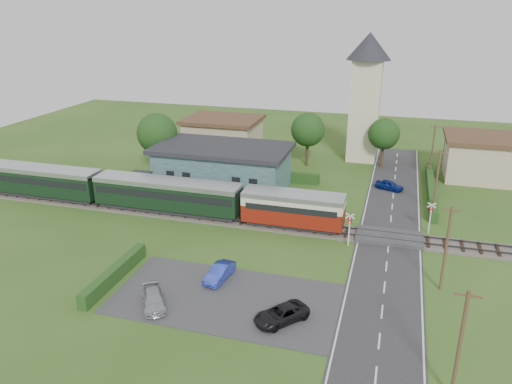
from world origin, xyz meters
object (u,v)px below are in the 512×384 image
(crossing_signal_far, at_px, (431,214))
(car_park_blue, at_px, (220,272))
(train, at_px, (140,191))
(crossing_signal_near, at_px, (350,225))
(church_tower, at_px, (366,88))
(car_on_road, at_px, (389,185))
(car_park_silver, at_px, (154,299))
(house_west, at_px, (223,136))
(pedestrian_near, at_px, (251,202))
(equipment_hut, at_px, (140,184))
(station_building, at_px, (223,167))
(car_park_dark, at_px, (281,314))
(pedestrian_far, at_px, (138,190))
(house_east, at_px, (479,157))

(crossing_signal_far, xyz_separation_m, car_park_blue, (-16.49, -13.89, -1.46))
(train, bearing_deg, crossing_signal_near, -6.09)
(train, xyz_separation_m, church_tower, (21.15, 26.00, 8.05))
(crossing_signal_near, height_order, car_on_road, crossing_signal_near)
(church_tower, height_order, car_park_silver, church_tower)
(house_west, xyz_separation_m, pedestrian_near, (10.53, -20.60, -1.44))
(equipment_hut, height_order, car_park_blue, equipment_hut)
(station_building, bearing_deg, crossing_signal_far, -15.63)
(house_west, bearing_deg, pedestrian_near, -62.92)
(church_tower, relative_size, car_park_dark, 4.36)
(pedestrian_far, bearing_deg, crossing_signal_near, -116.95)
(station_building, bearing_deg, equipment_hut, -144.08)
(car_park_blue, bearing_deg, crossing_signal_near, 51.59)
(train, height_order, car_park_blue, train)
(equipment_hut, distance_m, pedestrian_far, 0.83)
(car_park_blue, bearing_deg, train, 146.27)
(train, distance_m, pedestrian_far, 3.21)
(crossing_signal_near, bearing_deg, pedestrian_near, 156.14)
(station_building, distance_m, car_park_dark, 28.10)
(house_west, height_order, pedestrian_far, house_west)
(crossing_signal_far, height_order, car_park_dark, crossing_signal_far)
(car_on_road, height_order, pedestrian_far, pedestrian_far)
(car_park_dark, relative_size, pedestrian_far, 2.43)
(station_building, bearing_deg, car_park_silver, -81.59)
(house_east, bearing_deg, house_west, 178.36)
(pedestrian_far, bearing_deg, equipment_hut, -9.30)
(equipment_hut, relative_size, church_tower, 0.14)
(church_tower, height_order, pedestrian_near, church_tower)
(church_tower, distance_m, pedestrian_near, 26.93)
(car_on_road, xyz_separation_m, car_park_dark, (-6.20, -29.69, 0.02))
(car_park_silver, relative_size, pedestrian_near, 2.07)
(car_park_dark, bearing_deg, car_park_blue, -173.78)
(pedestrian_near, bearing_deg, house_west, -66.13)
(train, bearing_deg, pedestrian_near, 11.61)
(house_west, distance_m, car_park_silver, 40.52)
(house_west, distance_m, crossing_signal_near, 33.22)
(house_west, bearing_deg, house_east, -1.64)
(crossing_signal_far, bearing_deg, train, -175.40)
(crossing_signal_far, height_order, car_park_silver, crossing_signal_far)
(car_park_blue, relative_size, car_park_silver, 0.97)
(church_tower, distance_m, pedestrian_far, 34.01)
(station_building, bearing_deg, house_east, 23.44)
(crossing_signal_near, bearing_deg, car_park_dark, -103.35)
(church_tower, height_order, crossing_signal_near, church_tower)
(church_tower, bearing_deg, car_park_blue, -101.88)
(car_on_road, distance_m, car_park_blue, 28.31)
(station_building, relative_size, car_park_silver, 4.26)
(equipment_hut, relative_size, car_park_blue, 0.70)
(house_east, height_order, car_park_blue, house_east)
(train, xyz_separation_m, crossing_signal_near, (22.55, -2.41, -0.04))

